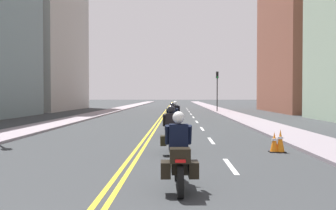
% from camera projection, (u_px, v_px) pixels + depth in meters
% --- Properties ---
extents(ground_plane, '(264.00, 264.00, 0.00)m').
position_uv_depth(ground_plane, '(167.00, 110.00, 50.70)').
color(ground_plane, '#313336').
extents(sidewalk_left, '(2.52, 144.00, 0.12)m').
position_uv_depth(sidewalk_left, '(114.00, 110.00, 50.86)').
color(sidewalk_left, gray).
rests_on(sidewalk_left, ground).
extents(sidewalk_right, '(2.52, 144.00, 0.12)m').
position_uv_depth(sidewalk_right, '(219.00, 110.00, 50.53)').
color(sidewalk_right, gray).
rests_on(sidewalk_right, ground).
extents(centreline_yellow_inner, '(0.12, 132.00, 0.01)m').
position_uv_depth(centreline_yellow_inner, '(166.00, 110.00, 50.70)').
color(centreline_yellow_inner, yellow).
rests_on(centreline_yellow_inner, ground).
extents(centreline_yellow_outer, '(0.12, 132.00, 0.01)m').
position_uv_depth(centreline_yellow_outer, '(167.00, 110.00, 50.69)').
color(centreline_yellow_outer, yellow).
rests_on(centreline_yellow_outer, ground).
extents(lane_dashes_white, '(0.14, 56.40, 0.01)m').
position_uv_depth(lane_dashes_white, '(195.00, 119.00, 31.64)').
color(lane_dashes_white, silver).
rests_on(lane_dashes_white, ground).
extents(building_left_2, '(8.09, 18.73, 24.01)m').
position_uv_depth(building_left_2, '(44.00, 23.00, 52.21)').
color(building_left_2, '#ADACA5').
rests_on(building_left_2, ground).
extents(motorcycle_0, '(0.78, 2.21, 1.66)m').
position_uv_depth(motorcycle_0, '(179.00, 158.00, 7.96)').
color(motorcycle_0, black).
rests_on(motorcycle_0, ground).
extents(motorcycle_1, '(0.78, 2.14, 1.65)m').
position_uv_depth(motorcycle_1, '(171.00, 134.00, 12.91)').
color(motorcycle_1, black).
rests_on(motorcycle_1, ground).
extents(motorcycle_2, '(0.78, 2.30, 1.64)m').
position_uv_depth(motorcycle_2, '(172.00, 122.00, 18.48)').
color(motorcycle_2, black).
rests_on(motorcycle_2, ground).
extents(motorcycle_3, '(0.77, 2.11, 1.66)m').
position_uv_depth(motorcycle_3, '(175.00, 117.00, 23.32)').
color(motorcycle_3, black).
rests_on(motorcycle_3, ground).
extents(traffic_cone_0, '(0.36, 0.36, 0.71)m').
position_uv_depth(traffic_cone_0, '(274.00, 142.00, 13.26)').
color(traffic_cone_0, black).
rests_on(traffic_cone_0, ground).
extents(traffic_cone_1, '(0.36, 0.36, 0.82)m').
position_uv_depth(traffic_cone_1, '(280.00, 141.00, 13.21)').
color(traffic_cone_1, black).
rests_on(traffic_cone_1, ground).
extents(traffic_light_far, '(0.28, 0.38, 4.86)m').
position_uv_depth(traffic_light_far, '(217.00, 84.00, 45.03)').
color(traffic_light_far, black).
rests_on(traffic_light_far, ground).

